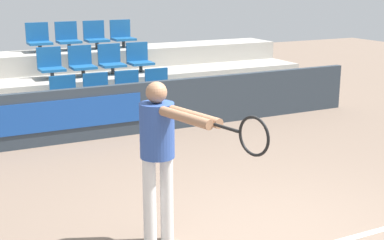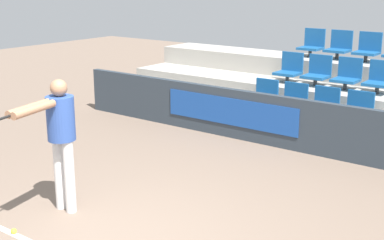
% 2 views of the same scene
% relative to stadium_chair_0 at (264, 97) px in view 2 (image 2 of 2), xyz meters
% --- Properties ---
extents(barrier_wall, '(9.28, 0.14, 0.89)m').
position_rel_stadium_chair_0_xyz_m(barrier_wall, '(0.87, -0.71, -0.20)').
color(barrier_wall, '#2D3842').
rests_on(barrier_wall, ground).
extents(bleacher_tier_front, '(8.88, 1.00, 0.39)m').
position_rel_stadium_chair_0_xyz_m(bleacher_tier_front, '(0.89, -0.13, -0.45)').
color(bleacher_tier_front, '#ADA89E').
rests_on(bleacher_tier_front, ground).
extents(bleacher_tier_middle, '(8.88, 1.00, 0.78)m').
position_rel_stadium_chair_0_xyz_m(bleacher_tier_middle, '(0.89, 0.87, -0.26)').
color(bleacher_tier_middle, '#ADA89E').
rests_on(bleacher_tier_middle, ground).
extents(bleacher_tier_back, '(8.88, 1.00, 1.17)m').
position_rel_stadium_chair_0_xyz_m(bleacher_tier_back, '(0.89, 1.87, -0.06)').
color(bleacher_tier_back, '#ADA89E').
rests_on(bleacher_tier_back, ground).
extents(stadium_chair_0, '(0.46, 0.43, 0.58)m').
position_rel_stadium_chair_0_xyz_m(stadium_chair_0, '(0.00, 0.00, 0.00)').
color(stadium_chair_0, '#333333').
rests_on(stadium_chair_0, bleacher_tier_front).
extents(stadium_chair_1, '(0.46, 0.43, 0.58)m').
position_rel_stadium_chair_0_xyz_m(stadium_chair_1, '(0.59, 0.00, 0.00)').
color(stadium_chair_1, '#333333').
rests_on(stadium_chair_1, bleacher_tier_front).
extents(stadium_chair_2, '(0.46, 0.43, 0.58)m').
position_rel_stadium_chair_0_xyz_m(stadium_chair_2, '(1.19, 0.00, 0.00)').
color(stadium_chair_2, '#333333').
rests_on(stadium_chair_2, bleacher_tier_front).
extents(stadium_chair_3, '(0.46, 0.43, 0.58)m').
position_rel_stadium_chair_0_xyz_m(stadium_chair_3, '(1.78, 0.00, 0.00)').
color(stadium_chair_3, '#333333').
rests_on(stadium_chair_3, bleacher_tier_front).
extents(stadium_chair_4, '(0.46, 0.43, 0.58)m').
position_rel_stadium_chair_0_xyz_m(stadium_chair_4, '(0.00, 1.00, 0.39)').
color(stadium_chair_4, '#333333').
rests_on(stadium_chair_4, bleacher_tier_middle).
extents(stadium_chair_5, '(0.46, 0.43, 0.58)m').
position_rel_stadium_chair_0_xyz_m(stadium_chair_5, '(0.59, 1.00, 0.39)').
color(stadium_chair_5, '#333333').
rests_on(stadium_chair_5, bleacher_tier_middle).
extents(stadium_chair_6, '(0.46, 0.43, 0.58)m').
position_rel_stadium_chair_0_xyz_m(stadium_chair_6, '(1.19, 1.00, 0.39)').
color(stadium_chair_6, '#333333').
rests_on(stadium_chair_6, bleacher_tier_middle).
extents(stadium_chair_7, '(0.46, 0.43, 0.58)m').
position_rel_stadium_chair_0_xyz_m(stadium_chair_7, '(1.78, 1.00, 0.39)').
color(stadium_chair_7, '#333333').
rests_on(stadium_chair_7, bleacher_tier_middle).
extents(stadium_chair_8, '(0.46, 0.43, 0.58)m').
position_rel_stadium_chair_0_xyz_m(stadium_chair_8, '(0.00, 2.00, 0.78)').
color(stadium_chair_8, '#333333').
rests_on(stadium_chair_8, bleacher_tier_back).
extents(stadium_chair_9, '(0.46, 0.43, 0.58)m').
position_rel_stadium_chair_0_xyz_m(stadium_chair_9, '(0.59, 2.00, 0.78)').
color(stadium_chair_9, '#333333').
rests_on(stadium_chair_9, bleacher_tier_back).
extents(stadium_chair_10, '(0.46, 0.43, 0.58)m').
position_rel_stadium_chair_0_xyz_m(stadium_chair_10, '(1.19, 2.00, 0.78)').
color(stadium_chair_10, '#333333').
rests_on(stadium_chair_10, bleacher_tier_back).
extents(tennis_player, '(0.50, 1.57, 1.66)m').
position_rel_stadium_chair_0_xyz_m(tennis_player, '(-0.18, -4.65, 0.39)').
color(tennis_player, silver).
rests_on(tennis_player, ground).
extents(tennis_ball, '(0.07, 0.07, 0.07)m').
position_rel_stadium_chair_0_xyz_m(tennis_ball, '(-0.16, -5.37, -0.62)').
color(tennis_ball, '#CCDB33').
rests_on(tennis_ball, ground).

